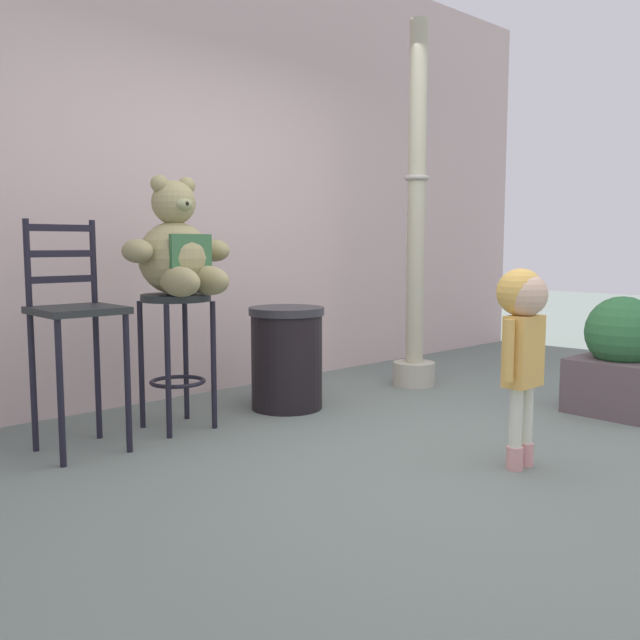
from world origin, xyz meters
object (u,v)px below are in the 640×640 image
Objects in this scene: child_walking at (523,324)px; planter_with_shrub at (621,360)px; bar_stool_with_teddy at (177,333)px; trash_bin at (287,358)px; lamppost at (416,247)px; bar_chair_empty at (75,321)px; teddy_bear at (178,252)px.

child_walking reaches higher than planter_with_shrub.
bar_stool_with_teddy reaches higher than trash_bin.
lamppost reaches higher than bar_chair_empty.
teddy_bear is at bearing 178.09° from trash_bin.
child_walking is (0.83, -1.71, -0.33)m from teddy_bear.
teddy_bear reaches higher than bar_chair_empty.
trash_bin is at bearing 53.08° from child_walking.
lamppost is at bearing 101.82° from planter_with_shrub.
bar_chair_empty is 1.61× the size of planter_with_shrub.
trash_bin is at bearing -1.91° from teddy_bear.
lamppost is 2.60m from bar_chair_empty.
bar_stool_with_teddy is 0.65× the size of bar_chair_empty.
bar_stool_with_teddy is 1.18× the size of trash_bin.
bar_stool_with_teddy is at bearing 175.64° from trash_bin.
bar_chair_empty is at bearing -179.93° from teddy_bear.
teddy_bear is at bearing 77.36° from child_walking.
child_walking reaches higher than trash_bin.
planter_with_shrub is (1.43, 0.14, -0.35)m from child_walking.
trash_bin is (0.78, -0.06, -0.23)m from bar_stool_with_teddy.
teddy_bear is 1.04m from trash_bin.
bar_chair_empty is at bearing 177.17° from lamppost.
lamppost is (1.13, 1.58, 0.36)m from child_walking.
trash_bin is at bearing -4.36° from bar_stool_with_teddy.
child_walking is 2.23m from bar_chair_empty.
bar_chair_empty is at bearing 91.65° from child_walking.
child_walking is at bearing -49.82° from bar_chair_empty.
bar_stool_with_teddy is 1.93m from child_walking.
child_walking is 0.36× the size of lamppost.
teddy_bear is 1.92m from child_walking.
teddy_bear reaches higher than child_walking.
lamppost is at bearing -2.83° from bar_chair_empty.
planter_with_shrub is at bearing -34.70° from teddy_bear.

